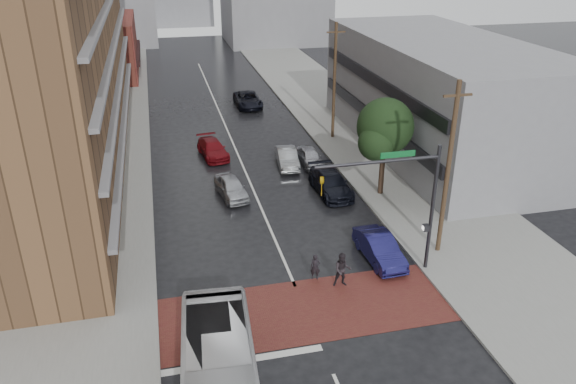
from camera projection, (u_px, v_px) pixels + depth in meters
ground at (308, 316)px, 26.87m from camera, size 160.00×160.00×0.00m
crosswalk at (305, 310)px, 27.30m from camera, size 14.00×5.00×0.02m
sidewalk_west at (95, 152)px, 46.45m from camera, size 9.00×90.00×0.15m
sidewalk_east at (357, 131)px, 51.28m from camera, size 9.00×90.00×0.15m
storefront_west at (103, 47)px, 70.44m from camera, size 8.00×16.00×7.00m
building_east at (438, 95)px, 46.05m from camera, size 11.00×26.00×9.00m
street_tree at (385, 130)px, 37.26m from camera, size 4.20×4.10×6.90m
signal_mast at (408, 193)px, 28.30m from camera, size 6.50×0.30×7.20m
utility_pole_near at (448, 169)px, 30.07m from camera, size 1.60×0.26×10.00m
utility_pole_far at (334, 81)px, 47.69m from camera, size 1.60×0.26×10.00m
pedestrian_a at (315, 267)px, 29.46m from camera, size 0.60×0.48×1.44m
pedestrian_b at (342, 270)px, 28.80m from camera, size 1.03×0.87×1.90m
car_travel_a at (231, 187)px, 38.63m from camera, size 2.29×4.34×1.41m
car_travel_b at (287, 158)px, 43.63m from camera, size 1.86×4.37×1.40m
car_travel_c at (213, 149)px, 45.53m from camera, size 2.52×4.84×1.34m
suv_travel at (248, 100)px, 58.51m from camera, size 2.55×5.40×1.49m
car_parked_near at (379, 248)px, 31.18m from camera, size 1.74×4.51×1.47m
car_parked_mid at (331, 183)px, 39.17m from camera, size 2.31×5.24×1.50m
car_parked_far at (310, 157)px, 43.94m from camera, size 1.57×3.88×1.32m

